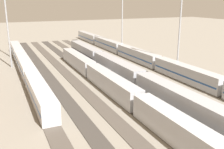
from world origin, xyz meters
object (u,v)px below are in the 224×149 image
train_on_track_7 (25,65)px  train_on_track_4 (111,83)px  light_mast_0 (181,11)px  light_mast_3 (5,8)px  light_mast_2 (122,8)px  train_on_track_0 (154,61)px  train_on_track_3 (141,83)px  light_mast_1 (6,9)px

train_on_track_7 → train_on_track_4: bearing=-148.6°
light_mast_0 → light_mast_3: bearing=59.0°
train_on_track_4 → train_on_track_7: bearing=31.4°
train_on_track_4 → light_mast_2: size_ratio=2.77×
train_on_track_0 → light_mast_2: (27.74, -3.26, 14.51)m
train_on_track_4 → train_on_track_0: train_on_track_0 is taller
train_on_track_4 → light_mast_2: 49.96m
train_on_track_3 → light_mast_0: 25.65m
train_on_track_4 → train_on_track_7: 28.77m
train_on_track_0 → light_mast_3: bearing=64.4°
train_on_track_7 → light_mast_0: (-17.10, -38.21, 14.43)m
train_on_track_7 → light_mast_0: size_ratio=2.79×
light_mast_1 → light_mast_3: light_mast_3 is taller
train_on_track_0 → train_on_track_7: (10.53, 35.00, -0.03)m
train_on_track_3 → light_mast_0: bearing=-57.5°
train_on_track_3 → train_on_track_0: (18.16, -15.00, -0.55)m
train_on_track_7 → light_mast_3: 17.14m
train_on_track_7 → light_mast_1: light_mast_1 is taller
train_on_track_0 → light_mast_2: size_ratio=5.39×
train_on_track_7 → light_mast_2: size_ratio=2.77×
train_on_track_3 → light_mast_3: size_ratio=3.58×
train_on_track_3 → train_on_track_7: size_ratio=1.34×
train_on_track_7 → light_mast_3: (7.66, 3.00, 15.04)m
train_on_track_0 → light_mast_3: (18.19, 38.00, 15.01)m
train_on_track_4 → light_mast_1: size_ratio=2.82×
light_mast_1 → train_on_track_7: bearing=-174.6°
train_on_track_3 → light_mast_2: bearing=-21.7°
train_on_track_7 → light_mast_1: size_ratio=2.82×
train_on_track_3 → train_on_track_0: size_ratio=0.69×
train_on_track_4 → train_on_track_0: bearing=-55.0°
train_on_track_3 → light_mast_0: (11.59, -18.21, 13.84)m
train_on_track_0 → light_mast_2: light_mast_2 is taller
train_on_track_4 → light_mast_1: light_mast_1 is taller
train_on_track_7 → light_mast_1: (23.48, 2.24, 14.30)m
train_on_track_3 → light_mast_1: size_ratio=3.77×
train_on_track_7 → light_mast_0: light_mast_0 is taller
light_mast_1 → train_on_track_3: bearing=-156.9°
light_mast_2 → light_mast_3: size_ratio=0.97×
light_mast_1 → train_on_track_0: bearing=-132.4°
light_mast_1 → light_mast_0: bearing=-135.1°
train_on_track_4 → light_mast_3: (32.21, 18.00, 15.03)m
train_on_track_3 → light_mast_3: (36.35, 23.00, 14.46)m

